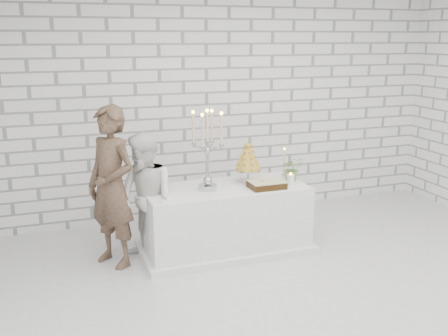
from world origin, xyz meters
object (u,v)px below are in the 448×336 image
at_px(cake_table, 225,219).
at_px(bride, 146,200).
at_px(groom, 112,187).
at_px(candelabra, 207,150).
at_px(croquembouche, 248,162).

distance_m(cake_table, bride, 0.96).
bearing_deg(groom, cake_table, 53.25).
bearing_deg(candelabra, cake_table, 8.37).
xyz_separation_m(cake_table, groom, (-1.23, 0.07, 0.48)).
bearing_deg(candelabra, groom, 174.31).
distance_m(candelabra, croquembouche, 0.58).
bearing_deg(croquembouche, candelabra, -165.71).
bearing_deg(croquembouche, groom, -178.78).
xyz_separation_m(candelabra, croquembouche, (0.53, 0.13, -0.20)).
relative_size(candelabra, croquembouche, 1.86).
relative_size(cake_table, croquembouche, 3.79).
bearing_deg(bride, candelabra, 65.07).
xyz_separation_m(groom, bride, (0.33, -0.10, -0.15)).
bearing_deg(cake_table, candelabra, -171.63).
relative_size(groom, bride, 1.21).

